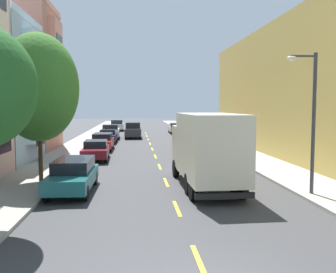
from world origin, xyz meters
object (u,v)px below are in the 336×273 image
Objects in this scene: street_lamp at (310,112)px; delivery_box_truck at (207,147)px; parked_pickup_silver at (117,126)px; parked_wagon_champagne at (176,128)px; moving_charcoal_sedan at (133,130)px; street_tree_second at (39,87)px; parked_pickup_orange at (197,139)px; parked_wagon_teal at (73,175)px; parked_sedan_burgundy at (96,150)px; parked_hatchback_forest at (214,149)px; parked_wagon_red at (102,141)px; parked_sedan_navy at (108,136)px; parked_pickup_white at (111,132)px.

delivery_box_truck is at bearing 154.20° from street_lamp.
parked_wagon_champagne is at bearing -37.93° from parked_pickup_silver.
moving_charcoal_sedan reaches higher than parked_wagon_champagne.
street_tree_second reaches higher than moving_charcoal_sedan.
delivery_box_truck reaches higher than parked_pickup_orange.
street_lamp is 1.29× the size of parked_wagon_teal.
parked_wagon_champagne is (-1.65, 37.77, -2.91)m from street_lamp.
delivery_box_truck is at bearing -58.21° from parked_sedan_burgundy.
street_lamp reaches higher than parked_pickup_orange.
parked_sedan_burgundy is (-8.75, 0.24, -0.01)m from parked_hatchback_forest.
street_tree_second is 8.90m from delivery_box_truck.
parked_hatchback_forest is (2.49, 9.86, -1.25)m from delivery_box_truck.
parked_wagon_red is 12.63m from moving_charcoal_sedan.
parked_wagon_champagne is at bearing 92.50° from street_lamp.
parked_wagon_teal is (-10.39, 1.85, -2.91)m from street_lamp.
parked_wagon_champagne is 1.04× the size of parked_sedan_burgundy.
parked_pickup_white is at bearing 90.46° from parked_sedan_navy.
parked_pickup_silver is at bearing 87.15° from street_tree_second.
parked_wagon_red is at bearing -114.23° from parked_wagon_champagne.
parked_hatchback_forest reaches higher than parked_sedan_navy.
parked_sedan_burgundy is 18.08m from parked_pickup_white.
parked_pickup_white reaches higher than parked_sedan_navy.
street_lamp is 21.25m from parked_wagon_red.
street_tree_second reaches higher than parked_wagon_red.
parked_hatchback_forest is (8.78, -6.43, -0.05)m from parked_wagon_red.
parked_wagon_red reaches higher than parked_sedan_burgundy.
parked_pickup_orange is (8.75, -24.84, 0.00)m from parked_pickup_silver.
parked_wagon_champagne reaches higher than parked_sedan_navy.
street_lamp is 16.22m from parked_sedan_burgundy.
parked_pickup_silver is at bearing 100.50° from moving_charcoal_sedan.
street_lamp is 1.34× the size of parked_sedan_navy.
street_tree_second is at bearing -124.30° from parked_pickup_orange.
delivery_box_truck is 1.55× the size of moving_charcoal_sedan.
delivery_box_truck is 1.63× the size of parked_sedan_burgundy.
parked_hatchback_forest is 0.89× the size of parked_sedan_burgundy.
street_tree_second is 40.89m from parked_pickup_silver.
parked_wagon_teal is at bearing -116.37° from parked_pickup_orange.
parked_sedan_navy is 0.96× the size of parked_wagon_champagne.
parked_wagon_teal is 0.89× the size of parked_pickup_white.
parked_sedan_navy is 0.96× the size of parked_wagon_teal.
parked_wagon_red is 26.23m from parked_pickup_silver.
parked_wagon_teal is 28.33m from parked_pickup_white.
street_lamp is at bearing -25.80° from delivery_box_truck.
street_lamp is 0.82× the size of delivery_box_truck.
delivery_box_truck is 42.98m from parked_pickup_silver.
parked_sedan_navy is at bearing 105.34° from delivery_box_truck.
parked_sedan_navy is at bearing -123.84° from parked_wagon_champagne.
parked_hatchback_forest is at bearing 36.73° from street_tree_second.
parked_hatchback_forest is 0.75× the size of parked_pickup_orange.
parked_pickup_silver is 1.00× the size of parked_pickup_orange.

